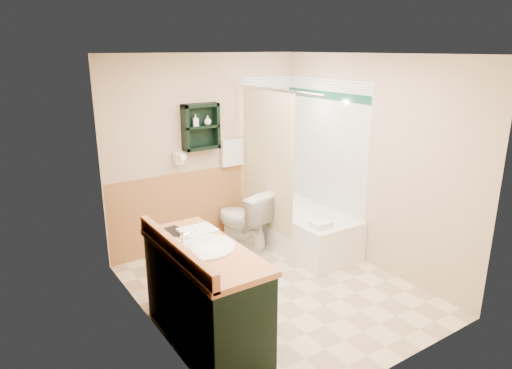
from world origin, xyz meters
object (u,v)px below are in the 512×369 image
Objects in this scene: bathtub at (302,229)px; vanity_book at (164,223)px; soap_bottle_b at (208,121)px; hair_dryer at (178,158)px; soap_bottle_a at (196,123)px; vanity at (205,295)px; wall_shelf at (201,127)px; toilet at (243,220)px.

vanity_book is (-2.08, -0.63, 0.74)m from bathtub.
soap_bottle_b reaches higher than bathtub.
vanity_book is at bearing -163.21° from bathtub.
soap_bottle_b is (0.39, -0.03, 0.41)m from hair_dryer.
soap_bottle_a is 1.24× the size of soap_bottle_b.
hair_dryer reaches higher than vanity.
soap_bottle_a is 0.16m from soap_bottle_b.
wall_shelf reaches higher than toilet.
vanity_book is 1.68× the size of soap_bottle_a.
vanity_book is 1.86m from soap_bottle_b.
hair_dryer is 0.46m from soap_bottle_a.
toilet is 5.58× the size of soap_bottle_a.
vanity_book is at bearing 111.28° from vanity.
bathtub is 1.87m from soap_bottle_a.
vanity is at bearing -74.58° from vanity_book.
wall_shelf reaches higher than hair_dryer.
wall_shelf is 3.97× the size of soap_bottle_a.
soap_bottle_a is (0.83, 1.75, 1.16)m from vanity.
hair_dryer is at bearing 172.59° from soap_bottle_a.
soap_bottle_a is (-0.07, -0.01, 0.05)m from wall_shelf.
hair_dryer is 2.03m from vanity.
soap_bottle_a reaches higher than vanity.
toilet is (1.28, 1.43, -0.06)m from vanity.
toilet is (0.68, -0.34, -0.82)m from hair_dryer.
vanity_book is at bearing -128.56° from wall_shelf.
soap_bottle_a is (-1.09, 0.70, 1.35)m from bathtub.
hair_dryer is 1.57m from vanity_book.
wall_shelf is 2.26m from vanity.
wall_shelf is 1.27m from toilet.
soap_bottle_a is at bearing -7.41° from hair_dryer.
wall_shelf is 0.37× the size of bathtub.
vanity reaches higher than toilet.
soap_bottle_b is at bearing -3.18° from wall_shelf.
wall_shelf reaches higher than bathtub.
vanity_book is at bearing -130.96° from soap_bottle_b.
wall_shelf is 0.08m from soap_bottle_a.
soap_bottle_b is (-0.29, 0.31, 1.23)m from toilet.
bathtub is (1.92, 1.05, -0.19)m from vanity.
soap_bottle_b reaches higher than hair_dryer.
vanity is at bearing -108.50° from hair_dryer.
soap_bottle_a is at bearing 147.56° from bathtub.
vanity is at bearing -151.27° from bathtub.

